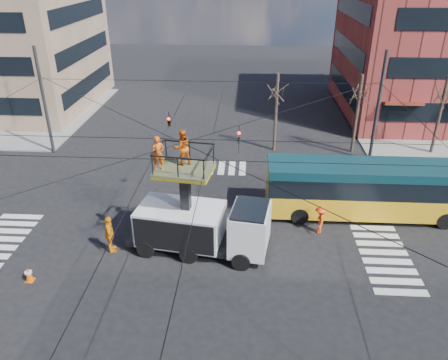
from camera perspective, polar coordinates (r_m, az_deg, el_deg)
ground at (r=22.73m, az=-4.85°, el=-9.06°), size 120.00×120.00×0.00m
sidewalk_ne at (r=45.12m, az=26.97°, el=6.82°), size 18.00×18.00×0.12m
sidewalk_nw at (r=47.83m, az=-27.13°, el=7.80°), size 18.00×18.00×0.12m
crosswalks at (r=22.73m, az=-4.85°, el=-9.04°), size 22.40×22.40×0.02m
overhead_network at (r=20.89m, az=-5.34°, el=1.18°), size 24.24×24.24×8.00m
tree_a at (r=32.93m, az=6.94°, el=11.37°), size 2.00×2.00×6.00m
tree_b at (r=33.83m, az=17.32°, el=10.79°), size 2.00×2.00×6.00m
tree_c at (r=35.73m, az=26.82°, el=9.94°), size 2.00×2.00×6.00m
utility_truck at (r=21.57m, az=-2.90°, el=-4.60°), size 7.27×3.48×6.28m
city_bus at (r=26.09m, az=19.17°, el=-1.10°), size 12.30×2.67×3.20m
traffic_cone at (r=22.40m, az=-24.16°, el=-11.17°), size 0.36×0.36×0.74m
worker_ground at (r=22.72m, az=-14.70°, el=-6.91°), size 0.87×1.28×2.01m
flagger at (r=24.10m, az=12.40°, el=-5.10°), size 0.66×1.07×1.60m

